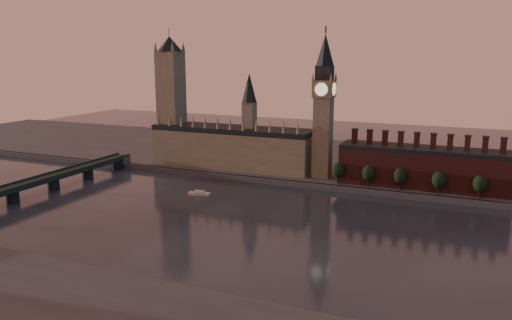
% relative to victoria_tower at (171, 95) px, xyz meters
% --- Properties ---
extents(ground, '(900.00, 900.00, 0.00)m').
position_rel_victoria_tower_xyz_m(ground, '(120.00, -115.00, -59.09)').
color(ground, black).
rests_on(ground, ground).
extents(north_bank, '(900.00, 182.00, 4.00)m').
position_rel_victoria_tower_xyz_m(north_bank, '(120.00, 63.04, -57.09)').
color(north_bank, '#4A4A4F').
rests_on(north_bank, ground).
extents(palace_of_westminster, '(130.00, 30.30, 74.00)m').
position_rel_victoria_tower_xyz_m(palace_of_westminster, '(55.59, -0.09, -37.46)').
color(palace_of_westminster, gray).
rests_on(palace_of_westminster, north_bank).
extents(victoria_tower, '(24.00, 24.00, 108.00)m').
position_rel_victoria_tower_xyz_m(victoria_tower, '(0.00, 0.00, 0.00)').
color(victoria_tower, gray).
rests_on(victoria_tower, north_bank).
extents(big_ben, '(15.00, 15.00, 107.00)m').
position_rel_victoria_tower_xyz_m(big_ben, '(130.00, -5.00, -2.26)').
color(big_ben, gray).
rests_on(big_ben, north_bank).
extents(chimney_block, '(110.00, 25.00, 37.00)m').
position_rel_victoria_tower_xyz_m(chimney_block, '(200.00, -5.00, -41.27)').
color(chimney_block, '#562421').
rests_on(chimney_block, north_bank).
extents(embankment_tree_0, '(8.60, 8.60, 14.88)m').
position_rel_victoria_tower_xyz_m(embankment_tree_0, '(145.64, -19.62, -45.62)').
color(embankment_tree_0, black).
rests_on(embankment_tree_0, north_bank).
extents(embankment_tree_1, '(8.60, 8.60, 14.88)m').
position_rel_victoria_tower_xyz_m(embankment_tree_1, '(166.53, -20.21, -45.62)').
color(embankment_tree_1, black).
rests_on(embankment_tree_1, north_bank).
extents(embankment_tree_2, '(8.60, 8.60, 14.88)m').
position_rel_victoria_tower_xyz_m(embankment_tree_2, '(186.99, -19.82, -45.62)').
color(embankment_tree_2, black).
rests_on(embankment_tree_2, north_bank).
extents(embankment_tree_3, '(8.60, 8.60, 14.88)m').
position_rel_victoria_tower_xyz_m(embankment_tree_3, '(211.15, -20.72, -45.62)').
color(embankment_tree_3, black).
rests_on(embankment_tree_3, north_bank).
extents(embankment_tree_4, '(8.60, 8.60, 14.88)m').
position_rel_victoria_tower_xyz_m(embankment_tree_4, '(235.15, -21.23, -45.62)').
color(embankment_tree_4, black).
rests_on(embankment_tree_4, north_bank).
extents(westminster_bridge, '(14.00, 200.00, 11.55)m').
position_rel_victoria_tower_xyz_m(westminster_bridge, '(-35.00, -117.70, -51.65)').
color(westminster_bridge, '#1C2B27').
rests_on(westminster_bridge, ground).
extents(river_boat, '(15.18, 6.86, 2.93)m').
position_rel_victoria_tower_xyz_m(river_boat, '(64.30, -70.01, -57.96)').
color(river_boat, silver).
rests_on(river_boat, ground).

